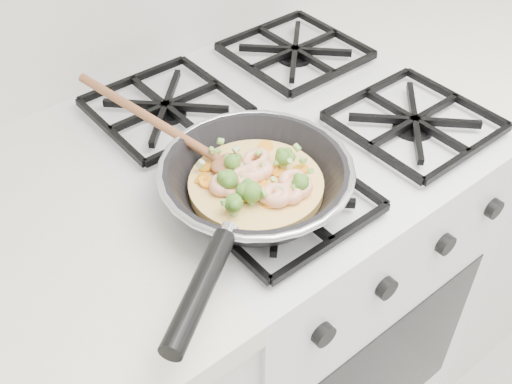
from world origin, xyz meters
TOP-DOWN VIEW (x-y plane):
  - stove at (0.00, 1.70)m, footprint 0.60×0.60m
  - counter_right at (0.80, 1.70)m, footprint 1.00×0.60m
  - skillet at (-0.18, 1.57)m, footprint 0.40×0.50m

SIDE VIEW (x-z plane):
  - counter_right at x=0.80m, z-range 0.00..0.90m
  - stove at x=0.00m, z-range 0.00..0.92m
  - skillet at x=-0.18m, z-range 0.91..1.00m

